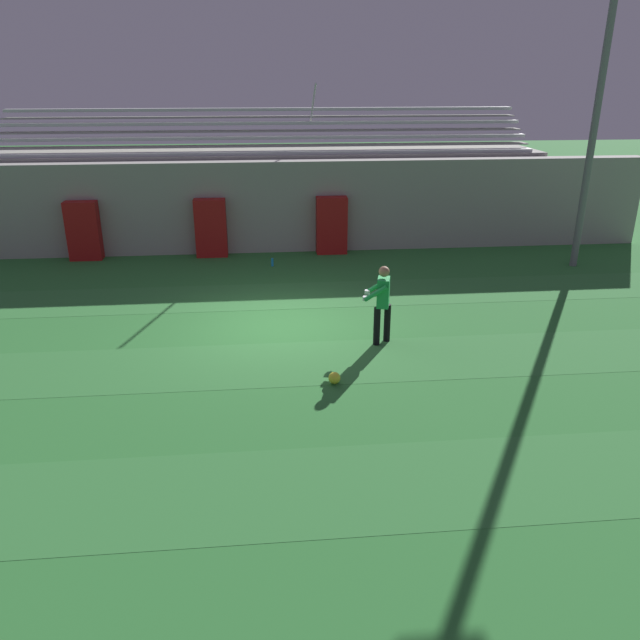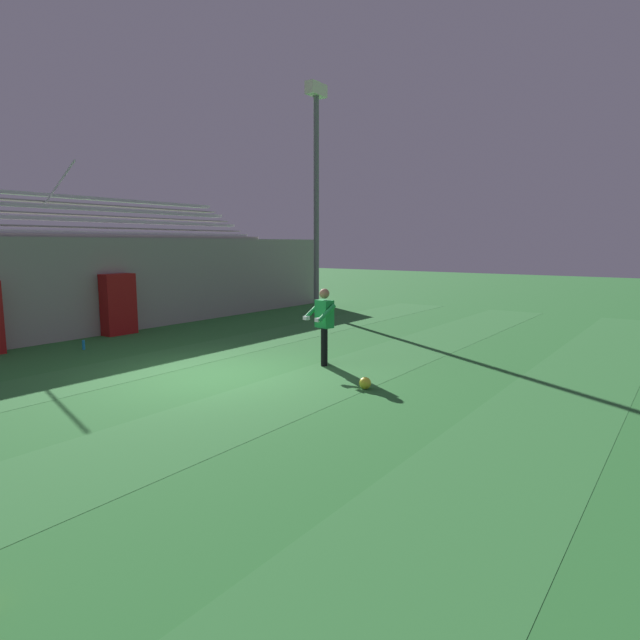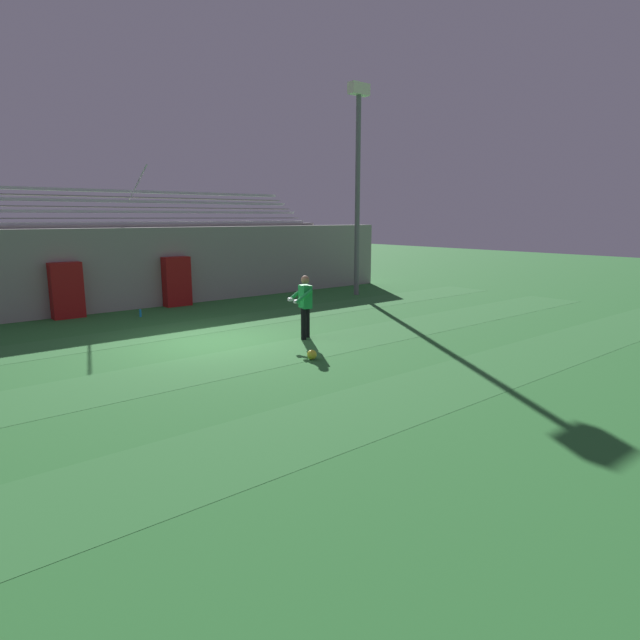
% 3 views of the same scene
% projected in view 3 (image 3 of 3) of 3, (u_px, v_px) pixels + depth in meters
% --- Properties ---
extents(ground_plane, '(80.00, 80.00, 0.00)m').
position_uv_depth(ground_plane, '(213.00, 342.00, 13.70)').
color(ground_plane, '#2D7533').
extents(turf_stripe_near, '(28.00, 2.00, 0.01)m').
position_uv_depth(turf_stripe_near, '(384.00, 404.00, 9.18)').
color(turf_stripe_near, '#337A38').
rests_on(turf_stripe_near, ground).
extents(turf_stripe_mid, '(28.00, 2.00, 0.01)m').
position_uv_depth(turf_stripe_mid, '(256.00, 358.00, 12.20)').
color(turf_stripe_mid, '#337A38').
rests_on(turf_stripe_mid, ground).
extents(turf_stripe_far, '(28.00, 2.00, 0.01)m').
position_uv_depth(turf_stripe_far, '(178.00, 330.00, 15.21)').
color(turf_stripe_far, '#337A38').
rests_on(turf_stripe_far, ground).
extents(back_wall, '(24.00, 0.60, 2.80)m').
position_uv_depth(back_wall, '(118.00, 269.00, 18.33)').
color(back_wall, '#999691').
rests_on(back_wall, ground).
extents(padding_pillar_gate_left, '(0.95, 0.44, 1.77)m').
position_uv_depth(padding_pillar_gate_left, '(67.00, 290.00, 16.84)').
color(padding_pillar_gate_left, maroon).
rests_on(padding_pillar_gate_left, ground).
extents(padding_pillar_gate_right, '(0.95, 0.44, 1.77)m').
position_uv_depth(padding_pillar_gate_right, '(177.00, 281.00, 19.18)').
color(padding_pillar_gate_right, maroon).
rests_on(padding_pillar_gate_right, ground).
extents(bleacher_stand, '(18.00, 3.35, 5.03)m').
position_uv_depth(bleacher_stand, '(99.00, 263.00, 19.81)').
color(bleacher_stand, '#999691').
rests_on(bleacher_stand, ground).
extents(floodlight_pole, '(0.90, 0.36, 8.25)m').
position_uv_depth(floodlight_pole, '(358.00, 165.00, 21.19)').
color(floodlight_pole, slate).
rests_on(floodlight_pole, ground).
extents(goalkeeper, '(0.66, 0.67, 1.67)m').
position_uv_depth(goalkeeper, '(305.00, 303.00, 13.95)').
color(goalkeeper, black).
rests_on(goalkeeper, ground).
extents(soccer_ball, '(0.22, 0.22, 0.22)m').
position_uv_depth(soccer_ball, '(312.00, 355.00, 12.04)').
color(soccer_ball, yellow).
rests_on(soccer_ball, ground).
extents(water_bottle, '(0.07, 0.07, 0.24)m').
position_uv_depth(water_bottle, '(140.00, 313.00, 17.17)').
color(water_bottle, '#1E8CD8').
rests_on(water_bottle, ground).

